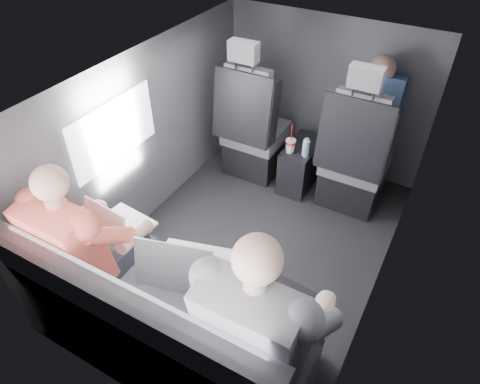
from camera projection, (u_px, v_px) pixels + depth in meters
The scene contains 20 objects.
floor at pixel (253, 246), 3.22m from camera, with size 2.60×2.60×0.00m, color black.
ceiling at pixel (257, 77), 2.37m from camera, with size 2.60×2.60×0.00m, color #B2B2AD.
panel_left at pixel (146, 139), 3.14m from camera, with size 0.02×2.60×1.35m, color #56565B.
panel_right at pixel (393, 220), 2.46m from camera, with size 0.02×2.60×1.35m, color #56565B.
panel_front at pixel (325, 95), 3.67m from camera, with size 1.80×0.02×1.35m, color #56565B.
panel_back at pixel (121, 327), 1.92m from camera, with size 1.80×0.02×1.35m, color #56565B.
side_window at pixel (115, 132), 2.78m from camera, with size 0.02×0.75×0.42m, color white.
seatbelt at pixel (356, 129), 3.00m from camera, with size 0.05×0.01×0.65m, color black.
front_seat_left at pixel (253, 134), 3.71m from camera, with size 0.52×0.58×1.26m.
front_seat_right at pixel (354, 163), 3.37m from camera, with size 0.52×0.58×1.26m.
center_console at pixel (301, 165), 3.69m from camera, with size 0.24×0.48×0.41m.
rear_bench at pixel (162, 332), 2.31m from camera, with size 1.60×0.57×0.92m.
soda_cup at pixel (290, 145), 3.45m from camera, with size 0.08×0.08×0.25m.
water_bottle at pixel (306, 148), 3.40m from camera, with size 0.06×0.06×0.16m.
laptop_white at pixel (118, 224), 2.50m from camera, with size 0.34×0.33×0.24m.
laptop_silver at pixel (187, 264), 2.25m from camera, with size 0.46×0.46×0.28m.
laptop_black at pixel (272, 296), 2.10m from camera, with size 0.35×0.32×0.24m.
passenger_rear_left at pixel (90, 245), 2.37m from camera, with size 0.50×0.62×1.22m.
passenger_rear_right at pixel (265, 325), 1.94m from camera, with size 0.55×0.66×1.30m.
passenger_front_right at pixel (373, 111), 3.32m from camera, with size 0.38×0.38×0.75m.
Camera 1 is at (1.00, -2.00, 2.36)m, focal length 32.00 mm.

